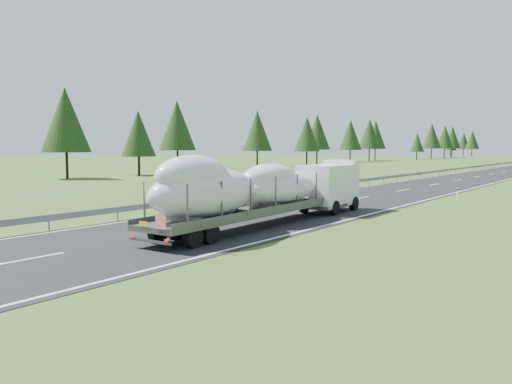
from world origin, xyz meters
The scene contains 4 objects.
ground centered at (0.00, 0.00, 0.00)m, with size 400.00×400.00×0.00m, color #334E1A.
guardrail centered at (-5.30, 99.94, 0.60)m, with size 0.10×400.00×0.76m.
tree_line_left centered at (-42.71, 115.83, 7.26)m, with size 14.32×270.70×12.42m.
boat_truck centered at (2.03, 11.38, 1.92)m, with size 3.01×17.12×3.67m.
Camera 1 is at (16.98, -8.84, 3.98)m, focal length 35.00 mm.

